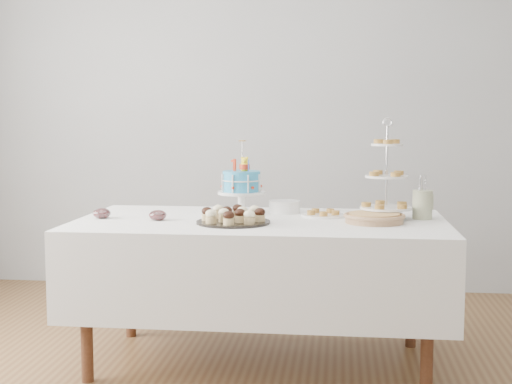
# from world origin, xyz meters

# --- Properties ---
(floor) EXTENTS (5.00, 5.00, 0.00)m
(floor) POSITION_xyz_m (0.00, 0.00, 0.00)
(floor) COLOR brown
(floor) RESTS_ON ground
(walls) EXTENTS (5.04, 4.04, 2.70)m
(walls) POSITION_xyz_m (0.00, 0.00, 1.35)
(walls) COLOR #95989A
(walls) RESTS_ON floor
(table) EXTENTS (1.92, 1.02, 0.77)m
(table) POSITION_xyz_m (0.00, 0.30, 0.54)
(table) COLOR white
(table) RESTS_ON floor
(birthday_cake) EXTENTS (0.26, 0.26, 0.41)m
(birthday_cake) POSITION_xyz_m (-0.13, 0.52, 0.88)
(birthday_cake) COLOR white
(birthday_cake) RESTS_ON table
(cupcake_tray) EXTENTS (0.37, 0.37, 0.08)m
(cupcake_tray) POSITION_xyz_m (-0.12, 0.16, 0.81)
(cupcake_tray) COLOR black
(cupcake_tray) RESTS_ON table
(pie) EXTENTS (0.31, 0.31, 0.05)m
(pie) POSITION_xyz_m (0.58, 0.26, 0.80)
(pie) COLOR tan
(pie) RESTS_ON table
(tiered_stand) EXTENTS (0.27, 0.27, 0.53)m
(tiered_stand) POSITION_xyz_m (0.65, 0.40, 0.99)
(tiered_stand) COLOR silver
(tiered_stand) RESTS_ON table
(plate_stack) EXTENTS (0.17, 0.17, 0.07)m
(plate_stack) POSITION_xyz_m (0.10, 0.58, 0.80)
(plate_stack) COLOR white
(plate_stack) RESTS_ON table
(pastry_plate) EXTENTS (0.23, 0.23, 0.04)m
(pastry_plate) POSITION_xyz_m (0.32, 0.46, 0.79)
(pastry_plate) COLOR white
(pastry_plate) RESTS_ON table
(jam_bowl_a) EXTENTS (0.09, 0.09, 0.05)m
(jam_bowl_a) POSITION_xyz_m (-0.53, 0.22, 0.80)
(jam_bowl_a) COLOR silver
(jam_bowl_a) RESTS_ON table
(jam_bowl_b) EXTENTS (0.09, 0.09, 0.06)m
(jam_bowl_b) POSITION_xyz_m (-0.84, 0.25, 0.80)
(jam_bowl_b) COLOR silver
(jam_bowl_b) RESTS_ON table
(utensil_pitcher) EXTENTS (0.11, 0.10, 0.23)m
(utensil_pitcher) POSITION_xyz_m (0.84, 0.43, 0.85)
(utensil_pitcher) COLOR beige
(utensil_pitcher) RESTS_ON table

